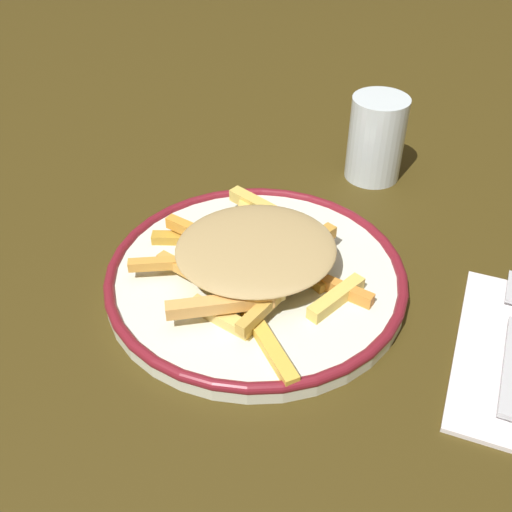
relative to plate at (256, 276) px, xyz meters
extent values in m
plane|color=#3E3110|center=(0.00, 0.00, -0.01)|extent=(2.60, 2.60, 0.00)
cylinder|color=silver|center=(0.00, 0.00, 0.00)|extent=(0.28, 0.28, 0.01)
torus|color=maroon|center=(0.00, 0.00, 0.00)|extent=(0.29, 0.29, 0.01)
cube|color=gold|center=(0.04, 0.02, 0.01)|extent=(0.06, 0.04, 0.01)
cube|color=gold|center=(-0.08, 0.01, 0.01)|extent=(0.07, 0.04, 0.01)
cube|color=#E6BB59|center=(0.01, 0.01, 0.01)|extent=(0.09, 0.01, 0.01)
cube|color=orange|center=(0.07, 0.01, 0.01)|extent=(0.09, 0.02, 0.01)
cube|color=gold|center=(-0.04, -0.04, 0.02)|extent=(0.08, 0.03, 0.01)
cube|color=gold|center=(0.02, -0.04, 0.02)|extent=(0.06, 0.09, 0.01)
cube|color=gold|center=(0.04, 0.03, 0.02)|extent=(0.04, 0.08, 0.01)
cube|color=gold|center=(0.00, 0.01, 0.01)|extent=(0.06, 0.06, 0.01)
cube|color=gold|center=(-0.06, -0.03, 0.02)|extent=(0.09, 0.06, 0.01)
cube|color=#F7C268|center=(0.02, 0.04, 0.01)|extent=(0.01, 0.06, 0.01)
cube|color=gold|center=(-0.04, -0.01, 0.01)|extent=(0.08, 0.03, 0.01)
cube|color=#E7C758|center=(0.08, -0.01, 0.01)|extent=(0.03, 0.07, 0.01)
cube|color=#EBC464|center=(0.01, -0.02, 0.02)|extent=(0.06, 0.05, 0.01)
cube|color=#E4B958|center=(-0.04, 0.05, 0.02)|extent=(0.04, 0.08, 0.01)
cube|color=gold|center=(0.04, -0.05, 0.02)|extent=(0.03, 0.09, 0.01)
cube|color=#E3A553|center=(0.00, -0.07, 0.02)|extent=(0.08, 0.06, 0.01)
cube|color=gold|center=(-0.01, 0.00, 0.02)|extent=(0.09, 0.03, 0.01)
cube|color=#E6BF5E|center=(0.00, -0.07, 0.01)|extent=(0.06, 0.02, 0.01)
cube|color=gold|center=(-0.07, 0.01, 0.02)|extent=(0.06, 0.02, 0.01)
cube|color=gold|center=(-0.01, 0.00, 0.01)|extent=(0.07, 0.07, 0.01)
cube|color=gold|center=(0.05, -0.08, 0.01)|extent=(0.08, 0.07, 0.01)
cube|color=#EAB851|center=(0.00, 0.00, 0.01)|extent=(0.07, 0.07, 0.01)
cube|color=#E3C055|center=(-0.03, 0.07, 0.02)|extent=(0.07, 0.03, 0.01)
ellipsoid|color=tan|center=(0.00, 0.00, 0.03)|extent=(0.20, 0.20, 0.01)
cube|color=#1F7432|center=(-0.01, 0.02, 0.04)|extent=(0.00, 0.00, 0.00)
cube|color=#3A7033|center=(0.00, 0.01, 0.04)|extent=(0.00, 0.00, 0.00)
cube|color=#236E1A|center=(0.01, 0.02, 0.04)|extent=(0.00, 0.00, 0.00)
cube|color=#31611A|center=(-0.03, 0.00, 0.04)|extent=(0.00, 0.00, 0.00)
cube|color=#335F1E|center=(-0.01, 0.01, 0.04)|extent=(0.00, 0.00, 0.00)
cube|color=silver|center=(0.23, -0.01, 0.00)|extent=(0.02, 0.11, 0.01)
cylinder|color=silver|center=(0.04, 0.24, 0.04)|extent=(0.07, 0.07, 0.10)
camera|label=1|loc=(0.18, -0.39, 0.38)|focal=42.36mm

